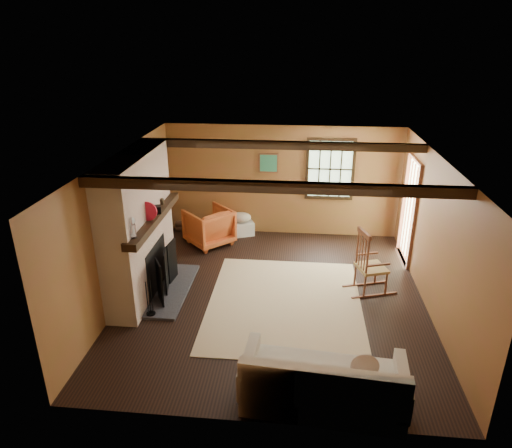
# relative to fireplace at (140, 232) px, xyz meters

# --- Properties ---
(ground) EXTENTS (5.50, 5.50, 0.00)m
(ground) POSITION_rel_fireplace_xyz_m (2.23, 0.00, -1.10)
(ground) COLOR black
(ground) RESTS_ON ground
(room_envelope) EXTENTS (5.02, 5.52, 2.44)m
(room_envelope) POSITION_rel_fireplace_xyz_m (2.45, 0.26, 0.53)
(room_envelope) COLOR brown
(room_envelope) RESTS_ON ground
(fireplace) EXTENTS (1.02, 2.30, 2.40)m
(fireplace) POSITION_rel_fireplace_xyz_m (0.00, 0.00, 0.00)
(fireplace) COLOR brown
(fireplace) RESTS_ON ground
(rug) EXTENTS (2.50, 3.00, 0.01)m
(rug) POSITION_rel_fireplace_xyz_m (2.43, -0.20, -1.10)
(rug) COLOR beige
(rug) RESTS_ON ground
(rocking_chair) EXTENTS (0.92, 0.67, 1.15)m
(rocking_chair) POSITION_rel_fireplace_xyz_m (3.83, 0.35, -0.62)
(rocking_chair) COLOR #A37F4F
(rocking_chair) RESTS_ON ground
(sofa) EXTENTS (1.98, 1.01, 0.77)m
(sofa) POSITION_rel_fireplace_xyz_m (2.96, -2.40, -0.83)
(sofa) COLOR beige
(sofa) RESTS_ON ground
(firewood_pile) EXTENTS (0.67, 0.12, 0.24)m
(firewood_pile) POSITION_rel_fireplace_xyz_m (0.18, 2.60, -0.98)
(firewood_pile) COLOR brown
(firewood_pile) RESTS_ON ground
(laundry_basket) EXTENTS (0.61, 0.54, 0.30)m
(laundry_basket) POSITION_rel_fireplace_xyz_m (1.35, 2.55, -0.95)
(laundry_basket) COLOR silver
(laundry_basket) RESTS_ON ground
(basket_pillow) EXTENTS (0.53, 0.49, 0.21)m
(basket_pillow) POSITION_rel_fireplace_xyz_m (1.35, 2.55, -0.70)
(basket_pillow) COLOR beige
(basket_pillow) RESTS_ON laundry_basket
(armchair) EXTENTS (1.20, 1.20, 0.78)m
(armchair) POSITION_rel_fireplace_xyz_m (0.74, 2.00, -0.71)
(armchair) COLOR #BF6026
(armchair) RESTS_ON ground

